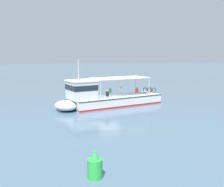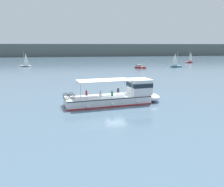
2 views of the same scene
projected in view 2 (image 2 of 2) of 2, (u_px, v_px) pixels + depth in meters
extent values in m
plane|color=slate|center=(115.00, 104.00, 30.68)|extent=(400.00, 400.00, 0.00)
cube|color=#515B56|center=(78.00, 50.00, 171.91)|extent=(400.00, 28.00, 8.41)
cube|color=silver|center=(108.00, 100.00, 30.32)|extent=(11.15, 4.74, 1.10)
ellipsoid|color=silver|center=(151.00, 97.00, 32.22)|extent=(2.61, 3.23, 1.01)
cube|color=red|center=(108.00, 104.00, 30.41)|extent=(11.16, 4.78, 0.16)
cube|color=#2D2D33|center=(108.00, 97.00, 30.23)|extent=(11.16, 4.80, 0.10)
cube|color=silver|center=(139.00, 87.00, 31.37)|extent=(2.97, 3.07, 1.90)
cube|color=#19232D|center=(139.00, 84.00, 31.30)|extent=(3.02, 3.14, 0.56)
cube|color=white|center=(139.00, 79.00, 31.17)|extent=(3.15, 3.25, 0.12)
cube|color=white|center=(104.00, 80.00, 29.67)|extent=(7.06, 3.89, 0.10)
cylinder|color=silver|center=(124.00, 86.00, 32.14)|extent=(0.08, 0.08, 2.00)
cylinder|color=silver|center=(132.00, 89.00, 29.60)|extent=(0.08, 0.08, 2.00)
cylinder|color=silver|center=(77.00, 88.00, 30.15)|extent=(0.08, 0.08, 2.00)
cylinder|color=silver|center=(81.00, 92.00, 27.62)|extent=(0.08, 0.08, 2.00)
cylinder|color=silver|center=(142.00, 70.00, 31.03)|extent=(0.06, 0.06, 2.20)
sphere|color=white|center=(138.00, 102.00, 29.71)|extent=(0.36, 0.36, 0.36)
sphere|color=white|center=(113.00, 104.00, 28.71)|extent=(0.36, 0.36, 0.36)
sphere|color=white|center=(88.00, 106.00, 27.76)|extent=(0.36, 0.36, 0.36)
torus|color=black|center=(71.00, 95.00, 29.18)|extent=(0.66, 0.16, 0.66)
torus|color=black|center=(65.00, 96.00, 28.96)|extent=(0.66, 0.16, 0.66)
cylinder|color=maroon|center=(68.00, 94.00, 29.05)|extent=(0.70, 0.16, 0.06)
torus|color=black|center=(72.00, 97.00, 28.34)|extent=(0.66, 0.16, 0.66)
torus|color=black|center=(66.00, 97.00, 28.12)|extent=(0.66, 0.16, 0.66)
cylinder|color=#232328|center=(69.00, 96.00, 28.21)|extent=(0.70, 0.16, 0.06)
cube|color=red|center=(86.00, 93.00, 29.63)|extent=(0.26, 0.35, 0.52)
sphere|color=tan|center=(86.00, 90.00, 29.56)|extent=(0.20, 0.20, 0.20)
cube|color=white|center=(100.00, 95.00, 28.93)|extent=(0.26, 0.35, 0.52)
sphere|color=#9E7051|center=(100.00, 92.00, 28.85)|extent=(0.20, 0.20, 0.20)
cube|color=#338C4C|center=(112.00, 94.00, 29.33)|extent=(0.26, 0.35, 0.52)
sphere|color=#9E7051|center=(112.00, 91.00, 29.26)|extent=(0.20, 0.20, 0.20)
cube|color=black|center=(118.00, 90.00, 31.57)|extent=(0.26, 0.35, 0.52)
sphere|color=tan|center=(118.00, 88.00, 31.49)|extent=(0.20, 0.20, 0.20)
ellipsoid|color=teal|center=(176.00, 66.00, 83.03)|extent=(4.89, 1.73, 0.60)
cylinder|color=silver|center=(177.00, 58.00, 82.52)|extent=(0.08, 0.08, 4.80)
pyramid|color=white|center=(175.00, 59.00, 82.47)|extent=(1.70, 0.18, 4.08)
cube|color=maroon|center=(140.00, 67.00, 78.48)|extent=(3.63, 3.26, 0.56)
cube|color=white|center=(139.00, 65.00, 78.65)|extent=(1.92, 1.82, 0.70)
cube|color=#19232D|center=(139.00, 65.00, 78.61)|extent=(1.93, 1.84, 0.28)
ellipsoid|color=white|center=(25.00, 66.00, 84.43)|extent=(4.99, 2.99, 0.60)
cylinder|color=silver|center=(24.00, 58.00, 83.95)|extent=(0.08, 0.08, 4.80)
pyramid|color=white|center=(26.00, 59.00, 83.88)|extent=(1.61, 0.65, 4.08)
ellipsoid|color=maroon|center=(189.00, 62.00, 103.43)|extent=(5.00, 2.77, 0.60)
cylinder|color=silver|center=(189.00, 56.00, 102.75)|extent=(0.08, 0.08, 4.80)
pyramid|color=white|center=(191.00, 57.00, 103.22)|extent=(1.64, 0.57, 4.08)
cylinder|color=green|center=(135.00, 81.00, 47.00)|extent=(0.70, 0.70, 0.90)
cone|color=green|center=(135.00, 78.00, 46.86)|extent=(0.42, 0.42, 0.50)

